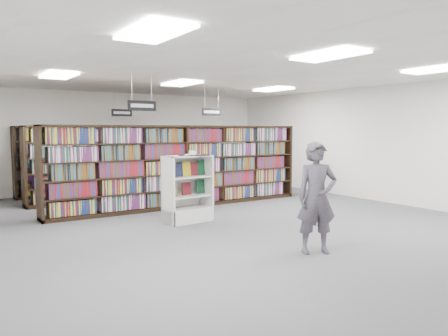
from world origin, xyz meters
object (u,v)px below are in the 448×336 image
bookshelf_row_near (182,166)px  shopper (317,198)px  open_book (193,154)px  endcap_display (187,200)px

bookshelf_row_near → shopper: 4.99m
open_book → shopper: bearing=-62.7°
bookshelf_row_near → endcap_display: (-0.80, -1.72, -0.57)m
endcap_display → open_book: 1.00m
endcap_display → open_book: (0.10, -0.11, 0.99)m
shopper → bookshelf_row_near: bearing=112.4°
bookshelf_row_near → open_book: 2.00m
bookshelf_row_near → endcap_display: 1.98m
bookshelf_row_near → shopper: (-0.19, -4.99, -0.15)m
bookshelf_row_near → shopper: bookshelf_row_near is taller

